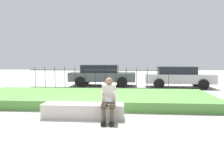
{
  "coord_description": "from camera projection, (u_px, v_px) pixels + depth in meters",
  "views": [
    {
      "loc": [
        1.53,
        -6.25,
        1.73
      ],
      "look_at": [
        0.86,
        1.95,
        0.8
      ],
      "focal_mm": 35.0,
      "sensor_mm": 36.0,
      "label": 1
    }
  ],
  "objects": [
    {
      "name": "car_parked_right",
      "position": [
        178.0,
        76.0,
        13.51
      ],
      "size": [
        4.12,
        2.03,
        1.3
      ],
      "rotation": [
        0.0,
        0.0,
        -0.03
      ],
      "color": "#B7B7BC",
      "rests_on": "ground_plane"
    },
    {
      "name": "grass_berm",
      "position": [
        92.0,
        98.0,
        8.91
      ],
      "size": [
        9.52,
        3.5,
        0.35
      ],
      "color": "#569342",
      "rests_on": "ground_plane"
    },
    {
      "name": "car_parked_center",
      "position": [
        102.0,
        75.0,
        14.42
      ],
      "size": [
        4.28,
        2.04,
        1.38
      ],
      "rotation": [
        0.0,
        0.0,
        -0.02
      ],
      "color": "#4C5156",
      "rests_on": "ground_plane"
    },
    {
      "name": "iron_fence",
      "position": [
        100.0,
        79.0,
        11.34
      ],
      "size": [
        7.52,
        0.03,
        1.34
      ],
      "color": "black",
      "rests_on": "ground_plane"
    },
    {
      "name": "ground_plane",
      "position": [
        78.0,
        118.0,
        6.51
      ],
      "size": [
        60.0,
        60.0,
        0.0
      ],
      "primitive_type": "plane",
      "color": "#A8A399"
    },
    {
      "name": "person_seated_reader",
      "position": [
        109.0,
        98.0,
        6.05
      ],
      "size": [
        0.42,
        0.73,
        1.23
      ],
      "color": "black",
      "rests_on": "ground_plane"
    },
    {
      "name": "stone_bench",
      "position": [
        83.0,
        112.0,
        6.47
      ],
      "size": [
        2.41,
        0.55,
        0.43
      ],
      "color": "beige",
      "rests_on": "ground_plane"
    }
  ]
}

